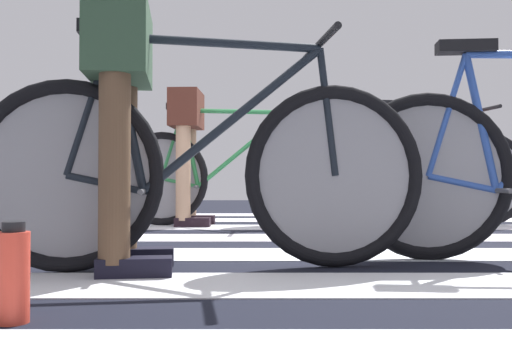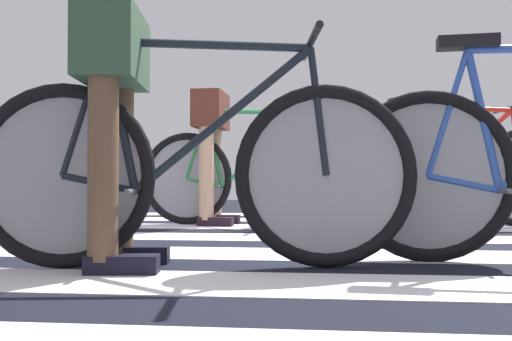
{
  "view_description": "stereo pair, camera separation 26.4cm",
  "coord_description": "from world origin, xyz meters",
  "px_view_note": "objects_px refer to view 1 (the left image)",
  "views": [
    {
      "loc": [
        -0.24,
        -3.07,
        0.35
      ],
      "look_at": [
        -0.23,
        -0.59,
        0.4
      ],
      "focal_mm": 39.2,
      "sensor_mm": 36.0,
      "label": 1
    },
    {
      "loc": [
        0.03,
        -3.07,
        0.35
      ],
      "look_at": [
        -0.23,
        -0.59,
        0.4
      ],
      "focal_mm": 39.2,
      "sensor_mm": 36.0,
      "label": 2
    }
  ],
  "objects_px": {
    "bicycle_1_of_4": "(203,168)",
    "cyclist_4_of_4": "(186,139)",
    "bicycle_3_of_4": "(423,175)",
    "cyclist_1_of_4": "(120,100)",
    "water_bottle": "(12,275)",
    "bicycle_4_of_4": "(226,175)"
  },
  "relations": [
    {
      "from": "bicycle_4_of_4",
      "to": "bicycle_1_of_4",
      "type": "bearing_deg",
      "value": -87.09
    },
    {
      "from": "cyclist_1_of_4",
      "to": "water_bottle",
      "type": "relative_size",
      "value": 4.14
    },
    {
      "from": "bicycle_1_of_4",
      "to": "water_bottle",
      "type": "distance_m",
      "value": 0.92
    },
    {
      "from": "bicycle_3_of_4",
      "to": "water_bottle",
      "type": "distance_m",
      "value": 3.4
    },
    {
      "from": "bicycle_1_of_4",
      "to": "bicycle_3_of_4",
      "type": "xyz_separation_m",
      "value": [
        1.46,
        2.04,
        0.0
      ]
    },
    {
      "from": "bicycle_1_of_4",
      "to": "bicycle_4_of_4",
      "type": "relative_size",
      "value": 1.0
    },
    {
      "from": "cyclist_1_of_4",
      "to": "bicycle_3_of_4",
      "type": "relative_size",
      "value": 0.58
    },
    {
      "from": "bicycle_1_of_4",
      "to": "bicycle_4_of_4",
      "type": "distance_m",
      "value": 2.11
    },
    {
      "from": "bicycle_4_of_4",
      "to": "cyclist_1_of_4",
      "type": "bearing_deg",
      "value": -95.26
    },
    {
      "from": "bicycle_1_of_4",
      "to": "cyclist_4_of_4",
      "type": "bearing_deg",
      "value": 91.41
    },
    {
      "from": "cyclist_4_of_4",
      "to": "bicycle_3_of_4",
      "type": "bearing_deg",
      "value": -0.07
    },
    {
      "from": "bicycle_1_of_4",
      "to": "bicycle_3_of_4",
      "type": "bearing_deg",
      "value": 47.08
    },
    {
      "from": "bicycle_3_of_4",
      "to": "bicycle_4_of_4",
      "type": "height_order",
      "value": "same"
    },
    {
      "from": "bicycle_4_of_4",
      "to": "water_bottle",
      "type": "height_order",
      "value": "bicycle_4_of_4"
    },
    {
      "from": "bicycle_1_of_4",
      "to": "cyclist_4_of_4",
      "type": "relative_size",
      "value": 1.69
    },
    {
      "from": "bicycle_3_of_4",
      "to": "cyclist_4_of_4",
      "type": "bearing_deg",
      "value": 167.27
    },
    {
      "from": "cyclist_1_of_4",
      "to": "bicycle_3_of_4",
      "type": "height_order",
      "value": "cyclist_1_of_4"
    },
    {
      "from": "bicycle_3_of_4",
      "to": "cyclist_4_of_4",
      "type": "xyz_separation_m",
      "value": [
        -1.79,
        0.08,
        0.28
      ]
    },
    {
      "from": "cyclist_1_of_4",
      "to": "bicycle_4_of_4",
      "type": "bearing_deg",
      "value": 74.93
    },
    {
      "from": "bicycle_4_of_4",
      "to": "cyclist_4_of_4",
      "type": "bearing_deg",
      "value": -180.0
    },
    {
      "from": "bicycle_3_of_4",
      "to": "cyclist_4_of_4",
      "type": "relative_size",
      "value": 1.68
    },
    {
      "from": "bicycle_1_of_4",
      "to": "cyclist_1_of_4",
      "type": "height_order",
      "value": "cyclist_1_of_4"
    }
  ]
}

